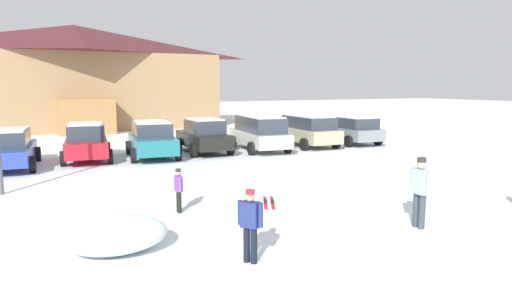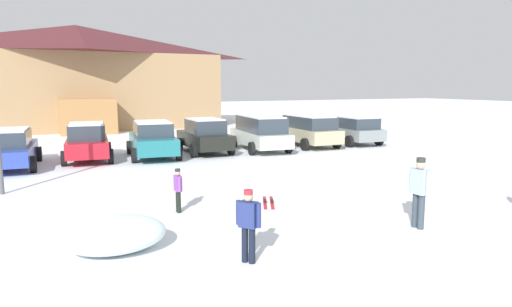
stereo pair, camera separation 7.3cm
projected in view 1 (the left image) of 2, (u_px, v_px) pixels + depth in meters
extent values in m
plane|color=white|center=(496.00, 261.00, 8.68)|extent=(160.00, 160.00, 0.00)
cube|color=#9D7C53|center=(77.00, 91.00, 35.75)|extent=(20.18, 10.12, 5.62)
pyramid|color=#501E23|center=(74.00, 40.00, 35.16)|extent=(20.79, 10.72, 2.27)
cube|color=#AA7844|center=(87.00, 117.00, 30.81)|extent=(3.62, 1.84, 2.40)
cube|color=#2C42A1|center=(7.00, 153.00, 18.28)|extent=(2.17, 4.73, 0.60)
cube|color=#2D3842|center=(5.00, 139.00, 17.97)|extent=(1.79, 2.50, 0.62)
cube|color=white|center=(5.00, 130.00, 17.92)|extent=(1.67, 2.38, 0.06)
cylinder|color=black|center=(38.00, 154.00, 20.00)|extent=(0.26, 0.65, 0.64)
cylinder|color=black|center=(32.00, 164.00, 17.37)|extent=(0.26, 0.65, 0.64)
cube|color=red|center=(87.00, 146.00, 20.14)|extent=(2.09, 4.17, 0.65)
cube|color=#2D3842|center=(86.00, 132.00, 19.85)|extent=(1.70, 2.23, 0.65)
cube|color=white|center=(85.00, 124.00, 19.80)|extent=(1.58, 2.11, 0.06)
cylinder|color=black|center=(66.00, 151.00, 21.03)|extent=(0.28, 0.66, 0.64)
cylinder|color=black|center=(108.00, 149.00, 21.66)|extent=(0.28, 0.66, 0.64)
cylinder|color=black|center=(63.00, 159.00, 18.72)|extent=(0.28, 0.66, 0.64)
cylinder|color=black|center=(110.00, 156.00, 19.34)|extent=(0.28, 0.66, 0.64)
cube|color=#1F6E76|center=(152.00, 143.00, 21.06)|extent=(2.22, 4.60, 0.70)
cube|color=#2D3842|center=(152.00, 129.00, 20.75)|extent=(1.79, 2.46, 0.61)
cube|color=white|center=(152.00, 122.00, 20.70)|extent=(1.68, 2.33, 0.06)
cylinder|color=black|center=(128.00, 147.00, 22.07)|extent=(0.28, 0.66, 0.64)
cylinder|color=black|center=(168.00, 146.00, 22.71)|extent=(0.28, 0.66, 0.64)
cylinder|color=black|center=(133.00, 156.00, 19.50)|extent=(0.28, 0.66, 0.64)
cylinder|color=black|center=(178.00, 153.00, 20.15)|extent=(0.28, 0.66, 0.64)
cube|color=black|center=(204.00, 140.00, 22.46)|extent=(1.76, 4.06, 0.67)
cube|color=#2D3842|center=(205.00, 126.00, 22.18)|extent=(1.53, 2.12, 0.65)
cube|color=white|center=(204.00, 119.00, 22.12)|extent=(1.42, 2.01, 0.06)
cylinder|color=black|center=(179.00, 144.00, 23.24)|extent=(0.23, 0.64, 0.64)
cylinder|color=black|center=(213.00, 142.00, 24.01)|extent=(0.23, 0.64, 0.64)
cylinder|color=black|center=(193.00, 151.00, 21.00)|extent=(0.23, 0.64, 0.64)
cylinder|color=black|center=(230.00, 148.00, 21.77)|extent=(0.23, 0.64, 0.64)
cube|color=beige|center=(259.00, 138.00, 23.30)|extent=(2.20, 4.87, 0.66)
cube|color=#2D3842|center=(260.00, 124.00, 23.11)|extent=(1.88, 3.72, 0.74)
cube|color=white|center=(260.00, 116.00, 23.05)|extent=(1.76, 3.53, 0.06)
cylinder|color=black|center=(233.00, 142.00, 24.39)|extent=(0.28, 0.66, 0.64)
cylinder|color=black|center=(266.00, 140.00, 25.03)|extent=(0.28, 0.66, 0.64)
cylinder|color=black|center=(251.00, 149.00, 21.67)|extent=(0.28, 0.66, 0.64)
cylinder|color=black|center=(288.00, 147.00, 22.31)|extent=(0.28, 0.66, 0.64)
cube|color=tan|center=(307.00, 134.00, 24.74)|extent=(1.89, 4.30, 0.69)
cube|color=#2D3842|center=(308.00, 122.00, 24.56)|extent=(1.65, 3.27, 0.63)
cube|color=white|center=(309.00, 116.00, 24.51)|extent=(1.54, 3.11, 0.06)
cylinder|color=black|center=(280.00, 139.00, 25.59)|extent=(0.24, 0.65, 0.64)
cylinder|color=black|center=(310.00, 137.00, 26.37)|extent=(0.24, 0.65, 0.64)
cylinder|color=black|center=(304.00, 144.00, 23.21)|extent=(0.24, 0.65, 0.64)
cylinder|color=black|center=(336.00, 142.00, 23.99)|extent=(0.24, 0.65, 0.64)
cube|color=gray|center=(350.00, 133.00, 25.92)|extent=(1.96, 4.09, 0.61)
cube|color=#2D3842|center=(351.00, 122.00, 25.76)|extent=(1.71, 3.12, 0.58)
cube|color=white|center=(352.00, 117.00, 25.71)|extent=(1.59, 2.96, 0.06)
cylinder|color=black|center=(324.00, 137.00, 26.72)|extent=(0.25, 0.65, 0.64)
cylinder|color=black|center=(352.00, 135.00, 27.48)|extent=(0.25, 0.65, 0.64)
cylinder|color=black|center=(349.00, 141.00, 24.46)|extent=(0.25, 0.65, 0.64)
cylinder|color=black|center=(378.00, 140.00, 25.21)|extent=(0.25, 0.65, 0.64)
cylinder|color=black|center=(247.00, 244.00, 8.60)|extent=(0.13, 0.13, 0.69)
cylinder|color=black|center=(254.00, 246.00, 8.54)|extent=(0.13, 0.13, 0.69)
cube|color=navy|center=(250.00, 215.00, 8.48)|extent=(0.36, 0.39, 0.49)
cylinder|color=navy|center=(240.00, 212.00, 8.58)|extent=(0.09, 0.09, 0.46)
cylinder|color=navy|center=(261.00, 215.00, 8.38)|extent=(0.09, 0.09, 0.46)
sphere|color=tan|center=(250.00, 197.00, 8.43)|extent=(0.18, 0.18, 0.18)
cylinder|color=red|center=(250.00, 192.00, 8.42)|extent=(0.17, 0.17, 0.08)
cylinder|color=black|center=(178.00, 201.00, 12.03)|extent=(0.10, 0.10, 0.57)
cylinder|color=black|center=(180.00, 202.00, 11.91)|extent=(0.10, 0.10, 0.57)
cube|color=purple|center=(178.00, 184.00, 11.90)|extent=(0.18, 0.29, 0.40)
cylinder|color=purple|center=(177.00, 182.00, 12.06)|extent=(0.08, 0.08, 0.38)
cylinder|color=purple|center=(180.00, 184.00, 11.73)|extent=(0.08, 0.08, 0.38)
sphere|color=tan|center=(178.00, 173.00, 11.86)|extent=(0.15, 0.15, 0.15)
cylinder|color=#262C2F|center=(178.00, 170.00, 11.84)|extent=(0.14, 0.14, 0.07)
cylinder|color=#323D48|center=(422.00, 212.00, 10.58)|extent=(0.15, 0.15, 0.82)
cylinder|color=#323D48|center=(416.00, 210.00, 10.74)|extent=(0.15, 0.15, 0.82)
cube|color=#9EB6DD|center=(421.00, 181.00, 10.56)|extent=(0.24, 0.40, 0.58)
cylinder|color=#9EB6DD|center=(429.00, 183.00, 10.33)|extent=(0.11, 0.11, 0.55)
cylinder|color=#9EB6DD|center=(412.00, 179.00, 10.78)|extent=(0.11, 0.11, 0.55)
sphere|color=tan|center=(422.00, 165.00, 10.50)|extent=(0.21, 0.21, 0.21)
cylinder|color=#282C28|center=(422.00, 160.00, 10.48)|extent=(0.20, 0.20, 0.10)
cube|color=red|center=(272.00, 203.00, 12.96)|extent=(0.67, 1.30, 0.02)
cube|color=black|center=(272.00, 201.00, 13.00)|extent=(0.16, 0.22, 0.06)
cube|color=red|center=(265.00, 203.00, 12.96)|extent=(0.67, 1.30, 0.02)
cube|color=black|center=(265.00, 201.00, 13.00)|extent=(0.16, 0.22, 0.06)
ellipsoid|color=white|center=(115.00, 234.00, 9.17)|extent=(2.09, 1.67, 0.69)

